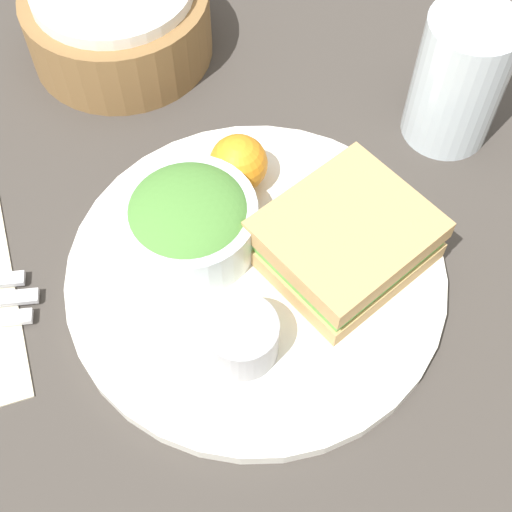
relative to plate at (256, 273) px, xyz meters
name	(u,v)px	position (x,y,z in m)	size (l,w,h in m)	color
ground_plane	(256,278)	(0.00, 0.00, -0.01)	(4.00, 4.00, 0.00)	#3D3833
plate	(256,273)	(0.00, 0.00, 0.00)	(0.31, 0.31, 0.01)	white
sandwich	(345,240)	(0.07, -0.01, 0.03)	(0.16, 0.15, 0.05)	tan
salad_bowl	(189,220)	(-0.04, 0.04, 0.04)	(0.11, 0.11, 0.06)	silver
dressing_cup	(242,337)	(-0.03, -0.06, 0.03)	(0.06, 0.06, 0.04)	#99999E
orange_wedge	(238,164)	(0.01, 0.09, 0.03)	(0.05, 0.05, 0.05)	orange
drink_glass	(459,80)	(0.22, 0.10, 0.06)	(0.08, 0.08, 0.13)	silver
bread_basket	(118,20)	(-0.04, 0.30, 0.03)	(0.18, 0.18, 0.08)	olive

